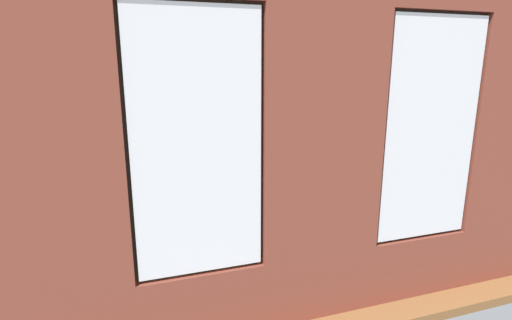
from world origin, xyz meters
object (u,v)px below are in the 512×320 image
Objects in this scene: coffee_table at (254,197)px; couch_left at (410,193)px; couch_by_window at (271,256)px; candle_jar at (226,196)px; table_plant_small at (254,184)px; tv_flatscreen at (9,189)px; potted_plant_mid_room_small at (262,181)px; cup_ceramic at (264,193)px; potted_plant_beside_window_right at (88,271)px; papasan_chair at (157,177)px; media_console at (17,241)px; remote_silver at (240,193)px; potted_plant_corner_far_left at (495,206)px; potted_plant_near_tv at (52,263)px.

couch_left is at bearing 170.69° from coffee_table.
couch_left is at bearing -155.87° from couch_by_window.
candle_jar reaches higher than coffee_table.
couch_left is at bearing 170.69° from table_plant_small.
tv_flatscreen is (2.68, 0.10, 0.42)m from candle_jar.
couch_left is 4.67× the size of potted_plant_mid_room_small.
cup_ceramic is 0.10× the size of potted_plant_beside_window_right.
coffee_table is 1.92m from papasan_chair.
potted_plant_beside_window_right reaches higher than media_console.
media_console is at bearing -28.38° from couch_by_window.
potted_plant_beside_window_right is at bearing 44.40° from candle_jar.
couch_left is at bearing 115.57° from remote_silver.
couch_by_window is at bearing 151.62° from media_console.
potted_plant_corner_far_left reaches higher than couch_by_window.
cup_ceramic is 0.07× the size of tv_flatscreen.
papasan_chair is (0.84, -1.53, -0.06)m from candle_jar.
couch_left is at bearing -163.50° from potted_plant_beside_window_right.
table_plant_small is 1.69× the size of remote_silver.
table_plant_small is 0.24× the size of media_console.
potted_plant_beside_window_right is (-0.40, 0.55, 0.14)m from potted_plant_near_tv.
couch_by_window is 1.02× the size of couch_left.
couch_by_window reaches higher than coffee_table.
couch_by_window is 1.72× the size of tv_flatscreen.
couch_by_window is 2.27m from potted_plant_near_tv.
tv_flatscreen reaches higher than potted_plant_mid_room_small.
table_plant_small is 0.25× the size of papasan_chair.
candle_jar is 1.66m from potted_plant_mid_room_small.
candle_jar is 1.74m from papasan_chair.
potted_plant_near_tv reaches higher than media_console.
potted_plant_near_tv is at bearing -83.83° from couch_left.
papasan_chair is at bearing -38.88° from potted_plant_corner_far_left.
remote_silver is at bearing -136.34° from potted_plant_beside_window_right.
tv_flatscreen is at bearing 41.41° from papasan_chair.
potted_plant_near_tv is (2.60, 1.26, -0.21)m from table_plant_small.
couch_by_window is 12.05× the size of remote_silver.
potted_plant_corner_far_left is (-0.15, 1.40, 0.26)m from couch_left.
potted_plant_near_tv is at bearing 64.25° from papasan_chair.
cup_ceramic is at bearing -178.27° from media_console.
media_console is 1.05× the size of potted_plant_corner_far_left.
potted_plant_corner_far_left reaches higher than media_console.
remote_silver is at bearing -33.61° from potted_plant_corner_far_left.
potted_plant_corner_far_left is at bearing 125.55° from potted_plant_mid_room_small.
coffee_table is at bearing 99.39° from remote_silver.
media_console is 1.00× the size of potted_plant_near_tv.
candle_jar is at bearing 118.95° from papasan_chair.
potted_plant_near_tv is at bearing 22.86° from cup_ceramic.
couch_left is 1.29× the size of coffee_table.
cup_ceramic is 0.74× the size of candle_jar.
potted_plant_mid_room_small is at bearing -178.42° from remote_silver.
papasan_chair is at bearing -7.13° from potted_plant_mid_room_small.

